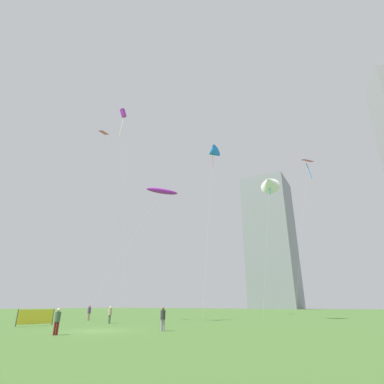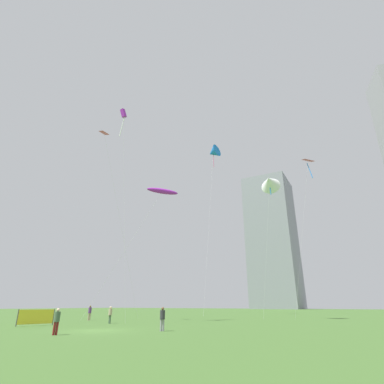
{
  "view_description": "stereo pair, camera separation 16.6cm",
  "coord_description": "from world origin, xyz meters",
  "px_view_note": "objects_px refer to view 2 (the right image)",
  "views": [
    {
      "loc": [
        18.28,
        -17.0,
        1.78
      ],
      "look_at": [
        2.99,
        8.44,
        13.05
      ],
      "focal_mm": 27.87,
      "sensor_mm": 36.0,
      "label": 1
    },
    {
      "loc": [
        18.42,
        -16.91,
        1.78
      ],
      "look_at": [
        2.99,
        8.44,
        13.05
      ],
      "focal_mm": 27.87,
      "sensor_mm": 36.0,
      "label": 2
    }
  ],
  "objects_px": {
    "person_standing_1": "(90,312)",
    "distant_highrise_1": "(273,241)",
    "person_standing_3": "(57,319)",
    "person_standing_2": "(162,317)",
    "kite_flying_1": "(105,136)",
    "event_banner": "(36,317)",
    "kite_flying_0": "(123,116)",
    "kite_flying_3": "(213,152)",
    "person_standing_0": "(110,314)",
    "kite_flying_4": "(270,182)",
    "kite_flying_5": "(163,191)",
    "kite_flying_2": "(308,163)"
  },
  "relations": [
    {
      "from": "person_standing_1",
      "to": "distant_highrise_1",
      "type": "bearing_deg",
      "value": -137.3
    },
    {
      "from": "person_standing_3",
      "to": "person_standing_2",
      "type": "bearing_deg",
      "value": -6.99
    },
    {
      "from": "person_standing_2",
      "to": "distant_highrise_1",
      "type": "xyz_separation_m",
      "value": [
        -29.5,
        132.85,
        31.69
      ]
    },
    {
      "from": "kite_flying_1",
      "to": "event_banner",
      "type": "distance_m",
      "value": 24.76
    },
    {
      "from": "kite_flying_0",
      "to": "kite_flying_3",
      "type": "distance_m",
      "value": 31.56
    },
    {
      "from": "person_standing_2",
      "to": "kite_flying_3",
      "type": "relative_size",
      "value": 0.05
    },
    {
      "from": "event_banner",
      "to": "person_standing_0",
      "type": "bearing_deg",
      "value": 62.43
    },
    {
      "from": "person_standing_2",
      "to": "person_standing_3",
      "type": "xyz_separation_m",
      "value": [
        -3.94,
        -5.94,
        -0.03
      ]
    },
    {
      "from": "person_standing_2",
      "to": "kite_flying_0",
      "type": "bearing_deg",
      "value": 120.15
    },
    {
      "from": "kite_flying_4",
      "to": "kite_flying_5",
      "type": "xyz_separation_m",
      "value": [
        -11.47,
        -10.56,
        -2.6
      ]
    },
    {
      "from": "kite_flying_5",
      "to": "person_standing_3",
      "type": "bearing_deg",
      "value": -74.6
    },
    {
      "from": "distant_highrise_1",
      "to": "person_standing_3",
      "type": "bearing_deg",
      "value": -81.99
    },
    {
      "from": "person_standing_0",
      "to": "person_standing_2",
      "type": "distance_m",
      "value": 11.33
    },
    {
      "from": "person_standing_2",
      "to": "distant_highrise_1",
      "type": "distance_m",
      "value": 139.73
    },
    {
      "from": "kite_flying_2",
      "to": "kite_flying_4",
      "type": "xyz_separation_m",
      "value": [
        -5.22,
        -3.25,
        -3.22
      ]
    },
    {
      "from": "person_standing_3",
      "to": "kite_flying_3",
      "type": "relative_size",
      "value": 0.04
    },
    {
      "from": "person_standing_2",
      "to": "kite_flying_5",
      "type": "bearing_deg",
      "value": 91.67
    },
    {
      "from": "person_standing_3",
      "to": "event_banner",
      "type": "relative_size",
      "value": 0.49
    },
    {
      "from": "distant_highrise_1",
      "to": "event_banner",
      "type": "bearing_deg",
      "value": -85.59
    },
    {
      "from": "distant_highrise_1",
      "to": "event_banner",
      "type": "xyz_separation_m",
      "value": [
        16.07,
        -134.11,
        -31.87
      ]
    },
    {
      "from": "person_standing_1",
      "to": "kite_flying_3",
      "type": "xyz_separation_m",
      "value": [
        4.33,
        26.55,
        33.26
      ]
    },
    {
      "from": "kite_flying_4",
      "to": "kite_flying_5",
      "type": "bearing_deg",
      "value": -137.36
    },
    {
      "from": "kite_flying_1",
      "to": "person_standing_0",
      "type": "bearing_deg",
      "value": -12.33
    },
    {
      "from": "kite_flying_0",
      "to": "kite_flying_4",
      "type": "distance_m",
      "value": 22.6
    },
    {
      "from": "person_standing_1",
      "to": "kite_flying_0",
      "type": "height_order",
      "value": "kite_flying_0"
    },
    {
      "from": "kite_flying_4",
      "to": "kite_flying_5",
      "type": "relative_size",
      "value": 1.24
    },
    {
      "from": "kite_flying_0",
      "to": "kite_flying_1",
      "type": "relative_size",
      "value": 1.05
    },
    {
      "from": "person_standing_2",
      "to": "distant_highrise_1",
      "type": "height_order",
      "value": "distant_highrise_1"
    },
    {
      "from": "person_standing_1",
      "to": "person_standing_2",
      "type": "bearing_deg",
      "value": 101.65
    },
    {
      "from": "person_standing_0",
      "to": "kite_flying_4",
      "type": "bearing_deg",
      "value": 69.89
    },
    {
      "from": "kite_flying_0",
      "to": "kite_flying_5",
      "type": "bearing_deg",
      "value": 68.12
    },
    {
      "from": "person_standing_0",
      "to": "person_standing_1",
      "type": "relative_size",
      "value": 0.96
    },
    {
      "from": "person_standing_3",
      "to": "kite_flying_3",
      "type": "distance_m",
      "value": 53.36
    },
    {
      "from": "person_standing_0",
      "to": "distant_highrise_1",
      "type": "relative_size",
      "value": 0.03
    },
    {
      "from": "person_standing_1",
      "to": "person_standing_2",
      "type": "distance_m",
      "value": 19.1
    },
    {
      "from": "kite_flying_2",
      "to": "distant_highrise_1",
      "type": "bearing_deg",
      "value": 109.16
    },
    {
      "from": "kite_flying_1",
      "to": "kite_flying_0",
      "type": "bearing_deg",
      "value": -16.62
    },
    {
      "from": "person_standing_1",
      "to": "kite_flying_1",
      "type": "xyz_separation_m",
      "value": [
        1.54,
        -2.19,
        23.33
      ]
    },
    {
      "from": "kite_flying_1",
      "to": "kite_flying_2",
      "type": "relative_size",
      "value": 1.11
    },
    {
      "from": "kite_flying_0",
      "to": "kite_flying_1",
      "type": "distance_m",
      "value": 5.09
    },
    {
      "from": "kite_flying_1",
      "to": "kite_flying_4",
      "type": "distance_m",
      "value": 24.71
    },
    {
      "from": "kite_flying_3",
      "to": "distant_highrise_1",
      "type": "distance_m",
      "value": 99.51
    },
    {
      "from": "kite_flying_0",
      "to": "kite_flying_1",
      "type": "bearing_deg",
      "value": 163.38
    },
    {
      "from": "person_standing_3",
      "to": "kite_flying_1",
      "type": "relative_size",
      "value": 0.06
    },
    {
      "from": "event_banner",
      "to": "kite_flying_3",
      "type": "bearing_deg",
      "value": 89.18
    },
    {
      "from": "kite_flying_2",
      "to": "person_standing_2",
      "type": "bearing_deg",
      "value": -108.57
    },
    {
      "from": "person_standing_2",
      "to": "kite_flying_1",
      "type": "relative_size",
      "value": 0.06
    },
    {
      "from": "person_standing_2",
      "to": "kite_flying_2",
      "type": "bearing_deg",
      "value": 34.34
    },
    {
      "from": "person_standing_2",
      "to": "kite_flying_1",
      "type": "bearing_deg",
      "value": 121.98
    },
    {
      "from": "person_standing_0",
      "to": "person_standing_1",
      "type": "height_order",
      "value": "person_standing_1"
    }
  ]
}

